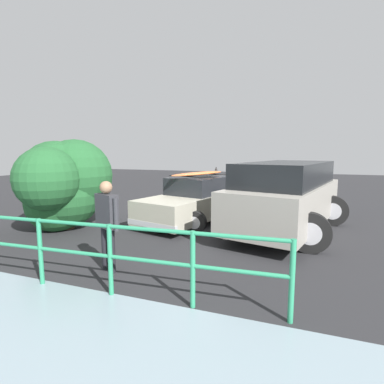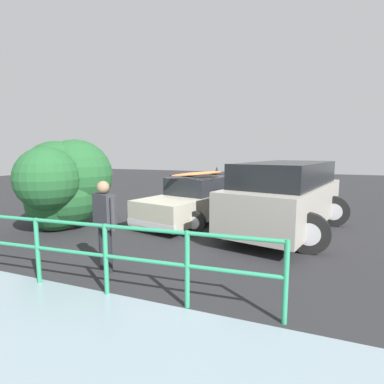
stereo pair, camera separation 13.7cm
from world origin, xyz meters
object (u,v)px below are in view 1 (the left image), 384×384
object	(u,v)px
sedan_car	(199,199)
person_bystander	(107,218)
bush_near_left	(61,183)
suv_car	(286,196)

from	to	relation	value
sedan_car	person_bystander	xyz separation A→B (m)	(0.17, 4.47, 0.33)
sedan_car	person_bystander	bearing A→B (deg)	87.80
person_bystander	bush_near_left	size ratio (longest dim) A/B	0.58
bush_near_left	suv_car	bearing A→B (deg)	-162.87
suv_car	bush_near_left	size ratio (longest dim) A/B	1.83
sedan_car	suv_car	distance (m)	2.69
sedan_car	suv_car	xyz separation A→B (m)	(-2.61, 0.56, 0.33)
suv_car	bush_near_left	xyz separation A→B (m)	(5.81, 1.79, 0.31)
bush_near_left	sedan_car	bearing A→B (deg)	-143.64
sedan_car	person_bystander	world-z (taller)	sedan_car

